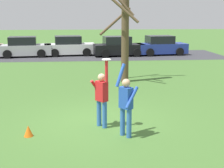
{
  "coord_description": "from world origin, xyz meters",
  "views": [
    {
      "loc": [
        -0.41,
        -9.62,
        3.38
      ],
      "look_at": [
        0.4,
        -0.36,
        1.33
      ],
      "focal_mm": 51.28,
      "sensor_mm": 36.0,
      "label": 1
    }
  ],
  "objects_px": {
    "parked_car_white": "(69,46)",
    "field_cone_orange": "(28,131)",
    "person_catcher": "(102,96)",
    "person_defender": "(126,103)",
    "parked_car_silver": "(24,48)",
    "parked_car_black": "(118,47)",
    "frisbee_disc": "(106,59)",
    "bare_tree_tall": "(125,26)",
    "parked_car_blue": "(161,46)"
  },
  "relations": [
    {
      "from": "parked_car_white",
      "to": "field_cone_orange",
      "type": "relative_size",
      "value": 13.36
    },
    {
      "from": "person_catcher",
      "to": "person_defender",
      "type": "xyz_separation_m",
      "value": [
        0.62,
        -0.83,
        -0.0
      ]
    },
    {
      "from": "person_catcher",
      "to": "field_cone_orange",
      "type": "bearing_deg",
      "value": -110.86
    },
    {
      "from": "parked_car_silver",
      "to": "parked_car_black",
      "type": "relative_size",
      "value": 1.0
    },
    {
      "from": "person_defender",
      "to": "parked_car_black",
      "type": "bearing_deg",
      "value": -42.29
    },
    {
      "from": "frisbee_disc",
      "to": "parked_car_white",
      "type": "relative_size",
      "value": 0.06
    },
    {
      "from": "person_catcher",
      "to": "person_defender",
      "type": "bearing_deg",
      "value": 0.0
    },
    {
      "from": "person_catcher",
      "to": "parked_car_silver",
      "type": "relative_size",
      "value": 0.49
    },
    {
      "from": "person_defender",
      "to": "parked_car_white",
      "type": "bearing_deg",
      "value": -29.59
    },
    {
      "from": "bare_tree_tall",
      "to": "parked_car_black",
      "type": "bearing_deg",
      "value": 85.56
    },
    {
      "from": "person_defender",
      "to": "frisbee_disc",
      "type": "bearing_deg",
      "value": -0.0
    },
    {
      "from": "frisbee_disc",
      "to": "field_cone_orange",
      "type": "height_order",
      "value": "frisbee_disc"
    },
    {
      "from": "parked_car_white",
      "to": "bare_tree_tall",
      "type": "distance_m",
      "value": 11.42
    },
    {
      "from": "parked_car_black",
      "to": "field_cone_orange",
      "type": "xyz_separation_m",
      "value": [
        -4.38,
        -17.16,
        -0.57
      ]
    },
    {
      "from": "frisbee_disc",
      "to": "parked_car_silver",
      "type": "distance_m",
      "value": 17.8
    },
    {
      "from": "frisbee_disc",
      "to": "parked_car_blue",
      "type": "height_order",
      "value": "frisbee_disc"
    },
    {
      "from": "person_defender",
      "to": "parked_car_blue",
      "type": "xyz_separation_m",
      "value": [
        5.26,
        17.78,
        -0.25
      ]
    },
    {
      "from": "field_cone_orange",
      "to": "person_defender",
      "type": "bearing_deg",
      "value": -4.79
    },
    {
      "from": "bare_tree_tall",
      "to": "parked_car_blue",
      "type": "bearing_deg",
      "value": 67.22
    },
    {
      "from": "person_catcher",
      "to": "frisbee_disc",
      "type": "height_order",
      "value": "frisbee_disc"
    },
    {
      "from": "frisbee_disc",
      "to": "parked_car_white",
      "type": "distance_m",
      "value": 17.61
    },
    {
      "from": "parked_car_blue",
      "to": "parked_car_white",
      "type": "bearing_deg",
      "value": 171.09
    },
    {
      "from": "parked_car_blue",
      "to": "field_cone_orange",
      "type": "relative_size",
      "value": 13.36
    },
    {
      "from": "person_catcher",
      "to": "parked_car_black",
      "type": "height_order",
      "value": "person_catcher"
    },
    {
      "from": "person_defender",
      "to": "bare_tree_tall",
      "type": "distance_m",
      "value": 7.6
    },
    {
      "from": "frisbee_disc",
      "to": "parked_car_silver",
      "type": "height_order",
      "value": "frisbee_disc"
    },
    {
      "from": "frisbee_disc",
      "to": "parked_car_blue",
      "type": "bearing_deg",
      "value": 71.45
    },
    {
      "from": "frisbee_disc",
      "to": "bare_tree_tall",
      "type": "height_order",
      "value": "bare_tree_tall"
    },
    {
      "from": "person_defender",
      "to": "field_cone_orange",
      "type": "height_order",
      "value": "person_defender"
    },
    {
      "from": "parked_car_white",
      "to": "frisbee_disc",
      "type": "bearing_deg",
      "value": -90.42
    },
    {
      "from": "frisbee_disc",
      "to": "bare_tree_tall",
      "type": "relative_size",
      "value": 0.04
    },
    {
      "from": "parked_car_white",
      "to": "bare_tree_tall",
      "type": "xyz_separation_m",
      "value": [
        3.18,
        -10.78,
        2.04
      ]
    },
    {
      "from": "person_defender",
      "to": "parked_car_white",
      "type": "height_order",
      "value": "person_defender"
    },
    {
      "from": "parked_car_black",
      "to": "field_cone_orange",
      "type": "bearing_deg",
      "value": -110.7
    },
    {
      "from": "parked_car_silver",
      "to": "parked_car_black",
      "type": "xyz_separation_m",
      "value": [
        7.51,
        -0.18,
        0.0
      ]
    },
    {
      "from": "parked_car_blue",
      "to": "field_cone_orange",
      "type": "height_order",
      "value": "parked_car_blue"
    },
    {
      "from": "person_defender",
      "to": "parked_car_silver",
      "type": "bearing_deg",
      "value": -18.43
    },
    {
      "from": "parked_car_silver",
      "to": "field_cone_orange",
      "type": "bearing_deg",
      "value": -86.15
    },
    {
      "from": "person_catcher",
      "to": "parked_car_white",
      "type": "xyz_separation_m",
      "value": [
        -1.69,
        17.28,
        -0.25
      ]
    },
    {
      "from": "parked_car_silver",
      "to": "parked_car_white",
      "type": "relative_size",
      "value": 1.0
    },
    {
      "from": "person_defender",
      "to": "field_cone_orange",
      "type": "bearing_deg",
      "value": 48.35
    },
    {
      "from": "person_defender",
      "to": "parked_car_black",
      "type": "relative_size",
      "value": 0.48
    },
    {
      "from": "person_catcher",
      "to": "parked_car_black",
      "type": "bearing_deg",
      "value": 135.31
    },
    {
      "from": "frisbee_disc",
      "to": "parked_car_blue",
      "type": "relative_size",
      "value": 0.06
    },
    {
      "from": "frisbee_disc",
      "to": "field_cone_orange",
      "type": "bearing_deg",
      "value": -169.3
    },
    {
      "from": "parked_car_white",
      "to": "person_catcher",
      "type": "bearing_deg",
      "value": -90.8
    },
    {
      "from": "person_defender",
      "to": "parked_car_silver",
      "type": "relative_size",
      "value": 0.48
    },
    {
      "from": "person_catcher",
      "to": "frisbee_disc",
      "type": "distance_m",
      "value": 1.13
    },
    {
      "from": "parked_car_black",
      "to": "bare_tree_tall",
      "type": "xyz_separation_m",
      "value": [
        -0.78,
        -10.05,
        2.04
      ]
    },
    {
      "from": "frisbee_disc",
      "to": "person_catcher",
      "type": "bearing_deg",
      "value": 126.86
    }
  ]
}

